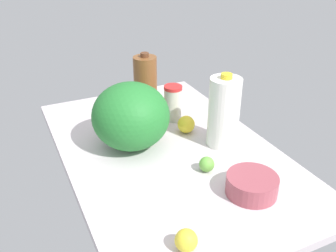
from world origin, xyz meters
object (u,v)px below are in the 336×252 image
Objects in this scene: milk_jug at (224,112)px; lemon_near_front at (186,124)px; watermelon at (131,116)px; lemon_loose at (186,240)px; tumbler_cup at (173,103)px; mixing_bowl at (252,185)px; lemon_beside_bowl at (146,86)px; chocolate_milk_jug at (146,86)px; lime_by_jug at (207,164)px.

milk_jug reaches higher than lemon_near_front.
lemon_loose is (55.66, -5.67, -9.55)cm from watermelon.
tumbler_cup is at bearing 118.92° from watermelon.
lemon_near_front is at bearing 91.27° from watermelon.
lemon_near_front is 1.17× the size of lemon_loose.
mixing_bowl is 0.57× the size of milk_jug.
lemon_beside_bowl is (-58.53, -7.56, -9.83)cm from milk_jug.
watermelon is at bearing -28.47° from lemon_beside_bowl.
milk_jug reaches higher than tumbler_cup.
watermelon is 27.65cm from tumbler_cup.
watermelon is at bearing -113.16° from milk_jug.
milk_jug is at bearing 16.72° from tumbler_cup.
lemon_near_front is at bearing -149.99° from milk_jug.
chocolate_milk_jug reaches higher than lemon_near_front.
chocolate_milk_jug is (-67.18, -8.39, 10.17)cm from mixing_bowl.
watermelon is 5.43× the size of lime_by_jug.
lemon_beside_bowl is at bearing 179.70° from mixing_bowl.
watermelon is at bearing -88.73° from lemon_near_front.
milk_jug reaches higher than lemon_beside_bowl.
mixing_bowl is 44.21cm from lemon_near_front.
chocolate_milk_jug is at bearing 165.04° from lemon_loose.
lemon_beside_bowl reaches higher than mixing_bowl.
tumbler_cup reaches higher than lemon_near_front.
tumbler_cup is 0.54× the size of milk_jug.
watermelon reaches higher than mixing_bowl.
lime_by_jug is at bearing -47.51° from milk_jug.
watermelon is at bearing 174.18° from lemon_loose.
tumbler_cup is (10.32, 8.36, -5.47)cm from chocolate_milk_jug.
lime_by_jug is (-16.66, -6.57, -0.49)cm from mixing_bowl.
tumbler_cup is at bearing -179.97° from mixing_bowl.
watermelon is 51.82cm from lemon_beside_bowl.
mixing_bowl is 57.05cm from tumbler_cup.
lemon_loose is (28.64, -22.97, 0.39)cm from lime_by_jug.
lime_by_jug is 0.71× the size of lemon_beside_bowl.
mixing_bowl reaches higher than lemon_loose.
lemon_beside_bowl reaches higher than lemon_loose.
watermelon is 4.74× the size of lemon_loose.
lemon_beside_bowl is at bearing -172.64° from milk_jug.
chocolate_milk_jug is at bearing 146.62° from watermelon.
lime_by_jug is (40.19, -6.54, -5.20)cm from tumbler_cup.
lime_by_jug is at bearing -5.59° from lemon_beside_bowl.
lemon_loose is at bearing -27.61° from lemon_near_front.
tumbler_cup is 2.55× the size of lemon_loose.
lemon_near_front is at bearing -0.80° from lemon_beside_bowl.
chocolate_milk_jug is at bearing -160.28° from lemon_near_front.
lemon_beside_bowl is at bearing 157.51° from chocolate_milk_jug.
lemon_near_front is 44.37cm from lemon_beside_bowl.
lime_by_jug is 36.72cm from lemon_loose.
watermelon is 1.86× the size of tumbler_cup.
tumbler_cup reaches higher than mixing_bowl.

